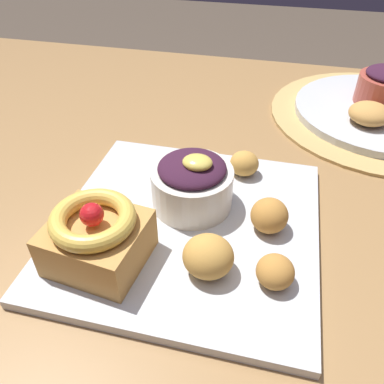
{
  "coord_description": "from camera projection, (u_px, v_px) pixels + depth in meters",
  "views": [
    {
      "loc": [
        0.02,
        -0.39,
        1.05
      ],
      "look_at": [
        -0.06,
        -0.06,
        0.77
      ],
      "focal_mm": 36.51,
      "sensor_mm": 36.0,
      "label": 1
    }
  ],
  "objects": [
    {
      "name": "dining_table",
      "position": [
        240.0,
        242.0,
        0.56
      ],
      "size": [
        1.43,
        0.95,
        0.73
      ],
      "color": "olive",
      "rests_on": "ground_plane"
    },
    {
      "name": "woven_placemat",
      "position": [
        380.0,
        116.0,
        0.66
      ],
      "size": [
        0.36,
        0.36,
        0.0
      ],
      "primitive_type": "cylinder",
      "color": "tan",
      "rests_on": "dining_table"
    },
    {
      "name": "front_plate",
      "position": [
        188.0,
        225.0,
        0.45
      ],
      "size": [
        0.29,
        0.29,
        0.01
      ],
      "primitive_type": "cube",
      "color": "silver",
      "rests_on": "dining_table"
    },
    {
      "name": "cake_slice",
      "position": [
        97.0,
        237.0,
        0.38
      ],
      "size": [
        0.1,
        0.1,
        0.07
      ],
      "rotation": [
        0.0,
        0.0,
        -0.12
      ],
      "color": "#C68E47",
      "rests_on": "front_plate"
    },
    {
      "name": "berry_ramekin",
      "position": [
        192.0,
        183.0,
        0.45
      ],
      "size": [
        0.1,
        0.1,
        0.07
      ],
      "color": "silver",
      "rests_on": "front_plate"
    },
    {
      "name": "fritter_front",
      "position": [
        208.0,
        256.0,
        0.38
      ],
      "size": [
        0.05,
        0.05,
        0.04
      ],
      "primitive_type": "ellipsoid",
      "color": "gold",
      "rests_on": "front_plate"
    },
    {
      "name": "fritter_middle",
      "position": [
        269.0,
        215.0,
        0.43
      ],
      "size": [
        0.04,
        0.04,
        0.04
      ],
      "primitive_type": "ellipsoid",
      "color": "#BC7F38",
      "rests_on": "front_plate"
    },
    {
      "name": "fritter_back",
      "position": [
        244.0,
        163.0,
        0.51
      ],
      "size": [
        0.04,
        0.04,
        0.03
      ],
      "primitive_type": "ellipsoid",
      "color": "gold",
      "rests_on": "front_plate"
    },
    {
      "name": "fritter_extra",
      "position": [
        275.0,
        272.0,
        0.37
      ],
      "size": [
        0.04,
        0.04,
        0.03
      ],
      "primitive_type": "ellipsoid",
      "color": "#BC7F38",
      "rests_on": "front_plate"
    },
    {
      "name": "back_plate",
      "position": [
        381.0,
        112.0,
        0.66
      ],
      "size": [
        0.29,
        0.29,
        0.01
      ],
      "primitive_type": "cylinder",
      "color": "silver",
      "rests_on": "woven_placemat"
    },
    {
      "name": "back_pastry",
      "position": [
        370.0,
        114.0,
        0.61
      ],
      "size": [
        0.06,
        0.06,
        0.03
      ],
      "primitive_type": "ellipsoid",
      "color": "#C68E47",
      "rests_on": "back_plate"
    }
  ]
}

